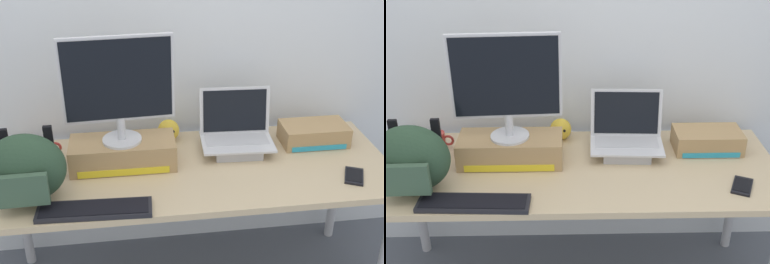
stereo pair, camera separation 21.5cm
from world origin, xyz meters
TOP-DOWN VIEW (x-y plane):
  - back_wall at (0.00, 0.45)m, footprint 7.00×0.10m
  - desk at (0.00, 0.00)m, footprint 1.83×0.70m
  - toner_box_yellow at (-0.31, 0.06)m, footprint 0.47×0.21m
  - desktop_monitor at (-0.31, 0.06)m, footprint 0.48×0.18m
  - open_laptop at (0.23, 0.13)m, footprint 0.35×0.25m
  - external_keyboard at (-0.43, -0.29)m, footprint 0.46×0.14m
  - messenger_backpack at (-0.69, -0.16)m, footprint 0.33×0.25m
  - coffee_mug at (-0.67, 0.18)m, footprint 0.12×0.08m
  - cell_phone at (0.70, -0.18)m, footprint 0.13×0.16m
  - plush_toy at (-0.08, 0.28)m, footprint 0.11×0.11m
  - toner_box_cyan at (0.63, 0.15)m, footprint 0.32×0.18m

SIDE VIEW (x-z plane):
  - desk at x=0.00m, z-range 0.29..1.01m
  - cell_phone at x=0.70m, z-range 0.72..0.73m
  - external_keyboard at x=-0.43m, z-range 0.72..0.74m
  - coffee_mug at x=-0.67m, z-range 0.72..0.81m
  - toner_box_cyan at x=0.63m, z-range 0.72..0.82m
  - plush_toy at x=-0.08m, z-range 0.72..0.82m
  - open_laptop at x=0.23m, z-range 0.63..0.92m
  - toner_box_yellow at x=-0.31m, z-range 0.72..0.84m
  - messenger_backpack at x=-0.69m, z-range 0.72..1.01m
  - desktop_monitor at x=-0.31m, z-range 0.86..1.35m
  - back_wall at x=0.00m, z-range 0.00..2.60m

